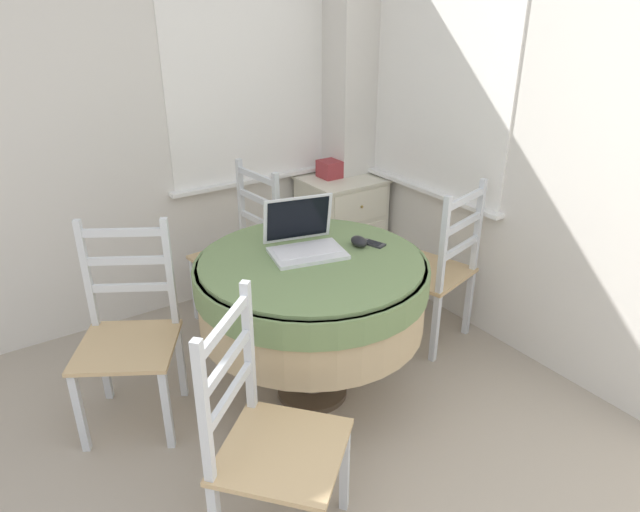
{
  "coord_description": "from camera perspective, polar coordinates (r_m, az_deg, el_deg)",
  "views": [
    {
      "loc": [
        -0.59,
        -0.61,
        1.9
      ],
      "look_at": [
        0.87,
        1.55,
        0.69
      ],
      "focal_mm": 32.0,
      "sensor_mm": 36.0,
      "label": 1
    }
  ],
  "objects": [
    {
      "name": "dining_chair_near_back_window",
      "position": [
        3.51,
        -7.87,
        0.28
      ],
      "size": [
        0.46,
        0.47,
        0.98
      ],
      "color": "tan",
      "rests_on": "ground_plane"
    },
    {
      "name": "cell_phone",
      "position": [
        2.82,
        5.36,
        1.25
      ],
      "size": [
        0.09,
        0.13,
        0.01
      ],
      "color": "#2D2D33",
      "rests_on": "round_dining_table"
    },
    {
      "name": "storage_box",
      "position": [
        3.95,
        1.12,
        8.71
      ],
      "size": [
        0.16,
        0.15,
        0.12
      ],
      "color": "#9E3338",
      "rests_on": "corner_cabinet"
    },
    {
      "name": "dining_chair_near_right_window",
      "position": [
        3.33,
        11.47,
        -1.37
      ],
      "size": [
        0.53,
        0.52,
        0.98
      ],
      "color": "tan",
      "rests_on": "ground_plane"
    },
    {
      "name": "corner_room_shell",
      "position": [
        2.91,
        1.94,
        12.5
      ],
      "size": [
        4.19,
        4.56,
        2.55
      ],
      "color": "silver",
      "rests_on": "ground_plane"
    },
    {
      "name": "round_dining_table",
      "position": [
        2.73,
        -0.85,
        -3.27
      ],
      "size": [
        1.11,
        1.11,
        0.77
      ],
      "color": "#4C3D2D",
      "rests_on": "ground_plane"
    },
    {
      "name": "dining_chair_left_flank",
      "position": [
        2.81,
        -18.57,
        -7.53
      ],
      "size": [
        0.59,
        0.59,
        0.98
      ],
      "color": "tan",
      "rests_on": "ground_plane"
    },
    {
      "name": "computer_mouse",
      "position": [
        2.78,
        3.92,
        1.46
      ],
      "size": [
        0.06,
        0.1,
        0.05
      ],
      "color": "black",
      "rests_on": "round_dining_table"
    },
    {
      "name": "dining_chair_camera_near",
      "position": [
        2.13,
        -5.12,
        -18.05
      ],
      "size": [
        0.61,
        0.61,
        0.98
      ],
      "color": "tan",
      "rests_on": "ground_plane"
    },
    {
      "name": "corner_cabinet",
      "position": [
        4.07,
        2.1,
        2.78
      ],
      "size": [
        0.52,
        0.48,
        0.75
      ],
      "color": "silver",
      "rests_on": "ground_plane"
    },
    {
      "name": "laptop",
      "position": [
        2.72,
        -1.6,
        1.53
      ],
      "size": [
        0.4,
        0.36,
        0.25
      ],
      "color": "silver",
      "rests_on": "round_dining_table"
    }
  ]
}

